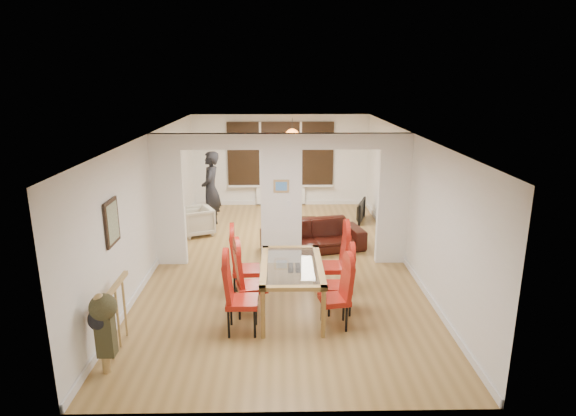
{
  "coord_description": "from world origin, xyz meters",
  "views": [
    {
      "loc": [
        -0.03,
        -9.11,
        3.67
      ],
      "look_at": [
        0.14,
        0.6,
        0.97
      ],
      "focal_mm": 30.0,
      "sensor_mm": 36.0,
      "label": 1
    }
  ],
  "objects_px": {
    "dining_table": "(292,288)",
    "dining_chair_lb": "(252,281)",
    "dining_chair_lc": "(246,265)",
    "television": "(358,211)",
    "coffee_table": "(296,223)",
    "bowl": "(290,217)",
    "dining_chair_rb": "(339,282)",
    "dining_chair_rc": "(332,262)",
    "person": "(211,190)",
    "bottle": "(297,213)",
    "armchair": "(197,221)",
    "sofa": "(313,236)",
    "dining_chair_la": "(242,296)",
    "dining_chair_ra": "(334,294)"
  },
  "relations": [
    {
      "from": "person",
      "to": "bottle",
      "type": "height_order",
      "value": "person"
    },
    {
      "from": "armchair",
      "to": "dining_chair_lb",
      "type": "bearing_deg",
      "value": -3.54
    },
    {
      "from": "dining_table",
      "to": "dining_chair_lc",
      "type": "height_order",
      "value": "dining_chair_lc"
    },
    {
      "from": "armchair",
      "to": "sofa",
      "type": "bearing_deg",
      "value": 43.29
    },
    {
      "from": "armchair",
      "to": "coffee_table",
      "type": "relative_size",
      "value": 0.74
    },
    {
      "from": "dining_chair_lb",
      "to": "dining_chair_lc",
      "type": "xyz_separation_m",
      "value": [
        -0.13,
        0.63,
        0.01
      ]
    },
    {
      "from": "dining_chair_lc",
      "to": "dining_chair_rb",
      "type": "relative_size",
      "value": 1.12
    },
    {
      "from": "dining_chair_la",
      "to": "dining_chair_lb",
      "type": "relative_size",
      "value": 1.02
    },
    {
      "from": "dining_chair_rc",
      "to": "coffee_table",
      "type": "relative_size",
      "value": 1.2
    },
    {
      "from": "sofa",
      "to": "bowl",
      "type": "bearing_deg",
      "value": 91.99
    },
    {
      "from": "dining_chair_la",
      "to": "television",
      "type": "bearing_deg",
      "value": 64.46
    },
    {
      "from": "dining_chair_la",
      "to": "dining_chair_ra",
      "type": "relative_size",
      "value": 1.09
    },
    {
      "from": "armchair",
      "to": "bowl",
      "type": "xyz_separation_m",
      "value": [
        2.21,
        0.58,
        -0.08
      ]
    },
    {
      "from": "dining_chair_lb",
      "to": "dining_chair_lc",
      "type": "relative_size",
      "value": 0.98
    },
    {
      "from": "dining_table",
      "to": "dining_chair_rb",
      "type": "bearing_deg",
      "value": -1.91
    },
    {
      "from": "sofa",
      "to": "bowl",
      "type": "relative_size",
      "value": 10.96
    },
    {
      "from": "person",
      "to": "television",
      "type": "distance_m",
      "value": 3.8
    },
    {
      "from": "dining_chair_rc",
      "to": "bowl",
      "type": "xyz_separation_m",
      "value": [
        -0.65,
        3.83,
        -0.34
      ]
    },
    {
      "from": "dining_chair_rc",
      "to": "sofa",
      "type": "distance_m",
      "value": 2.19
    },
    {
      "from": "dining_chair_lc",
      "to": "bowl",
      "type": "height_order",
      "value": "dining_chair_lc"
    },
    {
      "from": "dining_chair_lc",
      "to": "armchair",
      "type": "bearing_deg",
      "value": 108.96
    },
    {
      "from": "bottle",
      "to": "dining_chair_lb",
      "type": "bearing_deg",
      "value": -100.95
    },
    {
      "from": "television",
      "to": "coffee_table",
      "type": "xyz_separation_m",
      "value": [
        -1.62,
        -0.55,
        -0.16
      ]
    },
    {
      "from": "dining_chair_lb",
      "to": "television",
      "type": "distance_m",
      "value": 5.59
    },
    {
      "from": "dining_chair_rc",
      "to": "dining_chair_lb",
      "type": "bearing_deg",
      "value": -153.07
    },
    {
      "from": "dining_table",
      "to": "television",
      "type": "distance_m",
      "value": 5.26
    },
    {
      "from": "bottle",
      "to": "dining_chair_rb",
      "type": "bearing_deg",
      "value": -83.58
    },
    {
      "from": "television",
      "to": "bowl",
      "type": "xyz_separation_m",
      "value": [
        -1.78,
        -0.46,
        -0.02
      ]
    },
    {
      "from": "dining_table",
      "to": "bowl",
      "type": "distance_m",
      "value": 4.46
    },
    {
      "from": "dining_chair_lc",
      "to": "dining_chair_ra",
      "type": "bearing_deg",
      "value": -40.77
    },
    {
      "from": "dining_chair_rc",
      "to": "armchair",
      "type": "xyz_separation_m",
      "value": [
        -2.86,
        3.26,
        -0.26
      ]
    },
    {
      "from": "dining_chair_rb",
      "to": "armchair",
      "type": "relative_size",
      "value": 1.4
    },
    {
      "from": "bowl",
      "to": "dining_chair_rb",
      "type": "bearing_deg",
      "value": -81.39
    },
    {
      "from": "coffee_table",
      "to": "person",
      "type": "bearing_deg",
      "value": 175.96
    },
    {
      "from": "coffee_table",
      "to": "armchair",
      "type": "bearing_deg",
      "value": -168.4
    },
    {
      "from": "dining_chair_rc",
      "to": "sofa",
      "type": "bearing_deg",
      "value": 94.03
    },
    {
      "from": "television",
      "to": "coffee_table",
      "type": "bearing_deg",
      "value": 126.58
    },
    {
      "from": "dining_chair_lb",
      "to": "bottle",
      "type": "distance_m",
      "value": 4.6
    },
    {
      "from": "person",
      "to": "bottle",
      "type": "bearing_deg",
      "value": 88.23
    },
    {
      "from": "dining_chair_la",
      "to": "dining_chair_rc",
      "type": "xyz_separation_m",
      "value": [
        1.45,
        1.24,
        0.02
      ]
    },
    {
      "from": "coffee_table",
      "to": "dining_chair_rb",
      "type": "bearing_deg",
      "value": -83.32
    },
    {
      "from": "dining_chair_rb",
      "to": "dining_chair_rc",
      "type": "distance_m",
      "value": 0.65
    },
    {
      "from": "dining_chair_lc",
      "to": "television",
      "type": "distance_m",
      "value": 5.1
    },
    {
      "from": "armchair",
      "to": "bottle",
      "type": "relative_size",
      "value": 2.84
    },
    {
      "from": "dining_chair_lc",
      "to": "person",
      "type": "distance_m",
      "value": 4.14
    },
    {
      "from": "dining_chair_lc",
      "to": "television",
      "type": "xyz_separation_m",
      "value": [
        2.6,
        4.37,
        -0.3
      ]
    },
    {
      "from": "dining_table",
      "to": "dining_chair_ra",
      "type": "distance_m",
      "value": 0.8
    },
    {
      "from": "dining_chair_rc",
      "to": "sofa",
      "type": "height_order",
      "value": "dining_chair_rc"
    },
    {
      "from": "dining_table",
      "to": "dining_chair_rc",
      "type": "relative_size",
      "value": 1.47
    },
    {
      "from": "dining_table",
      "to": "dining_chair_lb",
      "type": "xyz_separation_m",
      "value": [
        -0.63,
        -0.08,
        0.16
      ]
    }
  ]
}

